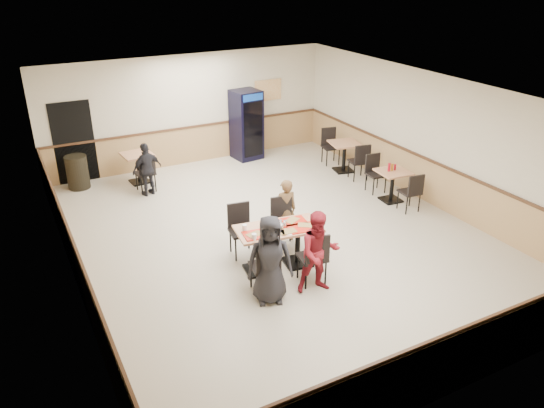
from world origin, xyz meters
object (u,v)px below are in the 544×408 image
diner_woman_right (319,252)px  lone_diner (147,169)px  diner_man_opposite (285,211)px  back_table (138,163)px  main_table (278,241)px  diner_woman_left (270,260)px  trash_bin (77,172)px  side_table_far (344,152)px  side_table_near (392,181)px  pepsi_cooler (246,125)px

diner_woman_right → lone_diner: bearing=117.9°
diner_woman_right → diner_man_opposite: diner_woman_right is taller
lone_diner → back_table: size_ratio=1.67×
main_table → diner_woman_right: 1.03m
diner_woman_right → diner_woman_left: bearing=-175.1°
main_table → trash_bin: 6.25m
diner_woman_left → back_table: diner_woman_left is taller
diner_man_opposite → trash_bin: diner_man_opposite is taller
main_table → trash_bin: size_ratio=1.94×
diner_woman_right → side_table_far: diner_woman_right is taller
diner_man_opposite → trash_bin: (-3.26, 4.81, -0.25)m
diner_woman_left → back_table: size_ratio=1.98×
diner_woman_left → trash_bin: diner_woman_left is taller
main_table → back_table: bearing=110.8°
diner_woman_right → back_table: diner_woman_right is taller
back_table → main_table: bearing=-77.4°
diner_woman_left → diner_man_opposite: size_ratio=1.17×
diner_woman_right → back_table: bearing=115.9°
side_table_near → pepsi_cooler: 4.69m
lone_diner → diner_woman_left: bearing=81.0°
diner_man_opposite → side_table_near: bearing=-163.9°
main_table → pepsi_cooler: bearing=78.3°
diner_man_opposite → pepsi_cooler: pepsi_cooler is taller
side_table_near → lone_diner: bearing=148.6°
diner_man_opposite → trash_bin: 5.81m
side_table_near → trash_bin: bearing=146.4°
diner_woman_left → main_table: bearing=74.4°
trash_bin → main_table: bearing=-65.0°
diner_woman_left → back_table: (-0.56, 6.17, -0.26)m
lone_diner → back_table: bearing=-105.1°
main_table → diner_woman_left: 1.09m
trash_bin → diner_man_opposite: bearing=-55.8°
diner_woman_left → pepsi_cooler: 7.10m
diner_woman_right → pepsi_cooler: bearing=87.8°
main_table → side_table_near: 4.05m
side_table_near → back_table: bearing=141.8°
pepsi_cooler → trash_bin: pepsi_cooler is taller
diner_woman_right → lone_diner: 5.60m
diner_woman_left → side_table_near: size_ratio=2.05×
back_table → trash_bin: (-1.45, 0.35, -0.09)m
lone_diner → pepsi_cooler: pepsi_cooler is taller
trash_bin → diner_woman_left: bearing=-72.9°
main_table → side_table_far: size_ratio=1.84×
diner_man_opposite → diner_woman_right: bearing=85.3°
lone_diner → trash_bin: (-1.45, 1.23, -0.24)m
diner_woman_right → lone_diner: diner_woman_right is taller
main_table → diner_woman_right: size_ratio=1.10×
main_table → side_table_far: (3.93, 3.52, -0.02)m
side_table_near → trash_bin: size_ratio=0.90×
lone_diner → back_table: (-0.00, 0.88, -0.14)m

